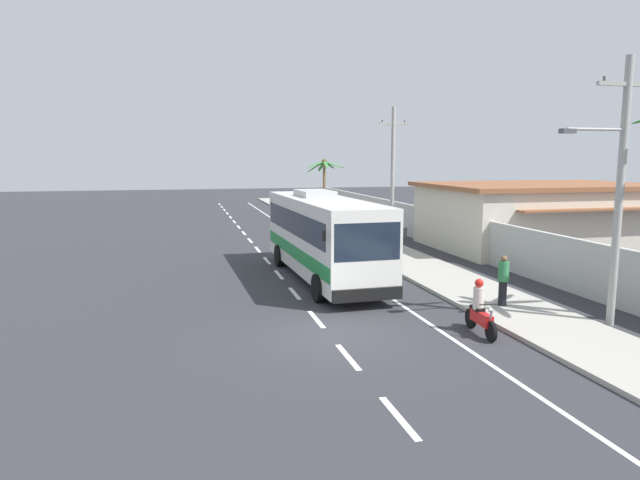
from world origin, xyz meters
TOP-DOWN VIEW (x-y plane):
  - ground_plane at (0.00, 0.00)m, footprint 160.00×160.00m
  - sidewalk_kerb at (6.80, 10.00)m, footprint 3.20×90.00m
  - lane_markings at (2.05, 14.75)m, footprint 3.53×71.00m
  - boundary_wall at (10.60, 14.00)m, footprint 0.24×60.00m
  - coach_bus_foreground at (1.75, 7.76)m, footprint 3.25×11.18m
  - motorcycle_beside_bus at (4.40, -0.94)m, footprint 0.56×1.96m
  - motorcycle_trailing at (4.48, 17.68)m, footprint 0.56×1.96m
  - pedestrian_near_kerb at (6.55, 1.32)m, footprint 0.36×0.36m
  - utility_pole_nearest at (8.75, -1.15)m, footprint 3.24×0.24m
  - utility_pole_mid at (8.64, 17.42)m, footprint 1.82×0.24m
  - palm_second at (9.28, 37.01)m, footprint 3.97×3.94m
  - roadside_building at (16.09, 13.05)m, footprint 12.79×9.29m

SIDE VIEW (x-z plane):
  - ground_plane at x=0.00m, z-range 0.00..0.00m
  - lane_markings at x=2.05m, z-range 0.00..0.01m
  - sidewalk_kerb at x=6.80m, z-range 0.00..0.14m
  - motorcycle_trailing at x=4.48m, z-range -0.15..1.47m
  - motorcycle_beside_bus at x=4.40m, z-range -0.16..1.49m
  - pedestrian_near_kerb at x=6.55m, z-range 0.18..1.94m
  - boundary_wall at x=10.60m, z-range 0.00..2.14m
  - roadside_building at x=16.09m, z-range 0.02..3.76m
  - coach_bus_foreground at x=1.75m, z-range 0.08..3.85m
  - palm_second at x=9.28m, z-range 1.32..6.41m
  - utility_pole_mid at x=8.64m, z-range 0.18..8.47m
  - utility_pole_nearest at x=8.75m, z-range 0.31..8.53m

